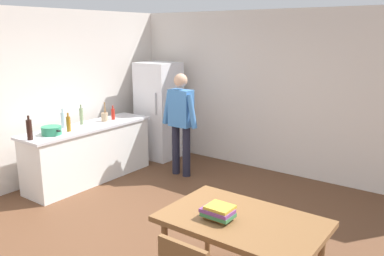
{
  "coord_description": "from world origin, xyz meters",
  "views": [
    {
      "loc": [
        2.92,
        -3.12,
        2.34
      ],
      "look_at": [
        -0.43,
        1.45,
        0.96
      ],
      "focal_mm": 36.98,
      "sensor_mm": 36.0,
      "label": 1
    }
  ],
  "objects": [
    {
      "name": "refrigerator",
      "position": [
        -1.9,
        2.4,
        0.9
      ],
      "size": [
        0.7,
        0.67,
        1.8
      ],
      "color": "white",
      "rests_on": "ground_plane"
    },
    {
      "name": "person",
      "position": [
        -0.95,
        1.85,
        0.98
      ],
      "size": [
        0.7,
        0.22,
        1.7
      ],
      "color": "#1E1E2D",
      "rests_on": "ground_plane"
    },
    {
      "name": "utensil_jar",
      "position": [
        -2.04,
        1.19,
        0.98
      ],
      "size": [
        0.11,
        0.11,
        0.32
      ],
      "color": "tan",
      "rests_on": "kitchen_counter"
    },
    {
      "name": "bottle_water_clear",
      "position": [
        -2.18,
        0.49,
        1.03
      ],
      "size": [
        0.07,
        0.07,
        0.3
      ],
      "color": "silver",
      "rests_on": "kitchen_counter"
    },
    {
      "name": "bottle_oil_amber",
      "position": [
        -1.93,
        0.4,
        1.02
      ],
      "size": [
        0.06,
        0.06,
        0.28
      ],
      "color": "#996619",
      "rests_on": "kitchen_counter"
    },
    {
      "name": "dining_table",
      "position": [
        1.4,
        -0.3,
        0.67
      ],
      "size": [
        1.4,
        0.9,
        0.75
      ],
      "color": "brown",
      "rests_on": "ground_plane"
    },
    {
      "name": "bottle_wine_dark",
      "position": [
        -1.97,
        -0.21,
        1.05
      ],
      "size": [
        0.08,
        0.08,
        0.34
      ],
      "color": "black",
      "rests_on": "kitchen_counter"
    },
    {
      "name": "wall_left",
      "position": [
        -2.6,
        0.2,
        1.35
      ],
      "size": [
        0.12,
        5.6,
        2.7
      ],
      "primitive_type": "cube",
      "color": "silver",
      "rests_on": "ground_plane"
    },
    {
      "name": "cooking_pot",
      "position": [
        -1.97,
        0.13,
        0.96
      ],
      "size": [
        0.4,
        0.28,
        0.12
      ],
      "color": "#2D845B",
      "rests_on": "kitchen_counter"
    },
    {
      "name": "bottle_vinegar_tall",
      "position": [
        -2.15,
        0.81,
        1.04
      ],
      "size": [
        0.06,
        0.06,
        0.32
      ],
      "color": "gray",
      "rests_on": "kitchen_counter"
    },
    {
      "name": "wall_back",
      "position": [
        0.0,
        3.0,
        1.35
      ],
      "size": [
        6.4,
        0.12,
        2.7
      ],
      "primitive_type": "cube",
      "color": "silver",
      "rests_on": "ground_plane"
    },
    {
      "name": "book_stack",
      "position": [
        1.23,
        -0.43,
        0.81
      ],
      "size": [
        0.28,
        0.21,
        0.12
      ],
      "color": "orange",
      "rests_on": "dining_table"
    },
    {
      "name": "ground_plane",
      "position": [
        0.0,
        0.0,
        0.0
      ],
      "size": [
        14.0,
        14.0,
        0.0
      ],
      "primitive_type": "plane",
      "color": "brown"
    },
    {
      "name": "bottle_sauce_red",
      "position": [
        -2.02,
        1.36,
        1.0
      ],
      "size": [
        0.06,
        0.06,
        0.24
      ],
      "color": "#B22319",
      "rests_on": "kitchen_counter"
    },
    {
      "name": "kitchen_counter",
      "position": [
        -2.0,
        0.8,
        0.45
      ],
      "size": [
        0.64,
        2.2,
        0.9
      ],
      "color": "white",
      "rests_on": "ground_plane"
    }
  ]
}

